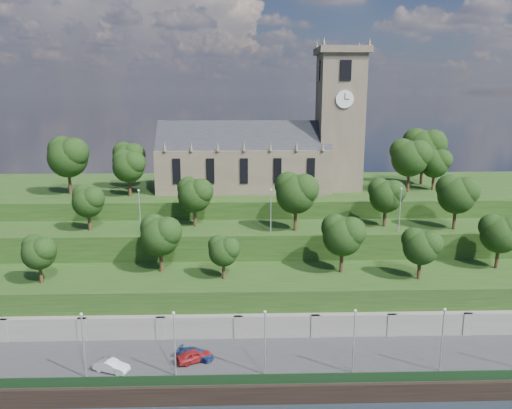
{
  "coord_description": "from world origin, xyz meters",
  "views": [
    {
      "loc": [
        -4.48,
        -48.25,
        33.14
      ],
      "look_at": [
        -2.16,
        30.0,
        15.54
      ],
      "focal_mm": 35.0,
      "sensor_mm": 36.0,
      "label": 1
    }
  ],
  "objects_px": {
    "church": "(269,150)",
    "car_right": "(196,354)",
    "car_left": "(194,356)",
    "car_middle": "(111,366)"
  },
  "relations": [
    {
      "from": "car_middle",
      "to": "car_right",
      "type": "bearing_deg",
      "value": -55.19
    },
    {
      "from": "church",
      "to": "car_right",
      "type": "bearing_deg",
      "value": -105.22
    },
    {
      "from": "car_left",
      "to": "car_right",
      "type": "relative_size",
      "value": 0.98
    },
    {
      "from": "church",
      "to": "car_middle",
      "type": "bearing_deg",
      "value": -115.54
    },
    {
      "from": "church",
      "to": "car_right",
      "type": "xyz_separation_m",
      "value": [
        -10.84,
        -39.85,
        -19.89
      ]
    },
    {
      "from": "church",
      "to": "car_right",
      "type": "relative_size",
      "value": 8.87
    },
    {
      "from": "car_middle",
      "to": "church",
      "type": "bearing_deg",
      "value": -5.67
    },
    {
      "from": "car_middle",
      "to": "car_right",
      "type": "xyz_separation_m",
      "value": [
        9.4,
        2.51,
        -0.06
      ]
    },
    {
      "from": "car_left",
      "to": "car_middle",
      "type": "height_order",
      "value": "car_left"
    },
    {
      "from": "car_left",
      "to": "car_middle",
      "type": "distance_m",
      "value": 9.45
    }
  ]
}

